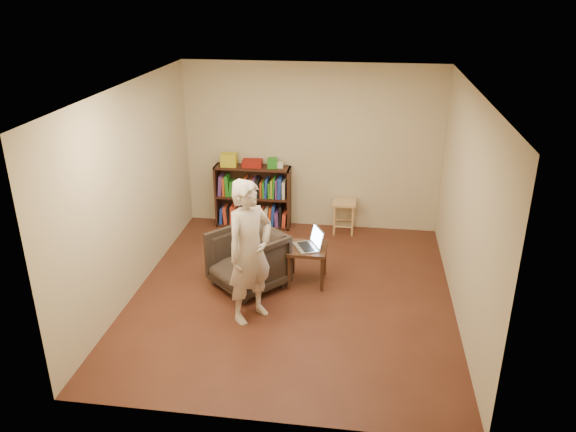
# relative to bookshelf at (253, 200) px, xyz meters

# --- Properties ---
(floor) EXTENTS (4.50, 4.50, 0.00)m
(floor) POSITION_rel_bookshelf_xyz_m (0.91, -2.09, -0.44)
(floor) COLOR #451F16
(floor) RESTS_ON ground
(ceiling) EXTENTS (4.50, 4.50, 0.00)m
(ceiling) POSITION_rel_bookshelf_xyz_m (0.91, -2.09, 2.16)
(ceiling) COLOR white
(ceiling) RESTS_ON wall_back
(wall_back) EXTENTS (4.00, 0.00, 4.00)m
(wall_back) POSITION_rel_bookshelf_xyz_m (0.91, 0.16, 0.86)
(wall_back) COLOR #C5BB95
(wall_back) RESTS_ON floor
(wall_left) EXTENTS (0.00, 4.50, 4.50)m
(wall_left) POSITION_rel_bookshelf_xyz_m (-1.09, -2.09, 0.86)
(wall_left) COLOR #C5BB95
(wall_left) RESTS_ON floor
(wall_right) EXTENTS (0.00, 4.50, 4.50)m
(wall_right) POSITION_rel_bookshelf_xyz_m (2.91, -2.09, 0.86)
(wall_right) COLOR #C5BB95
(wall_right) RESTS_ON floor
(bookshelf) EXTENTS (1.20, 0.30, 1.00)m
(bookshelf) POSITION_rel_bookshelf_xyz_m (0.00, 0.00, 0.00)
(bookshelf) COLOR black
(bookshelf) RESTS_ON floor
(box_yellow) EXTENTS (0.25, 0.19, 0.20)m
(box_yellow) POSITION_rel_bookshelf_xyz_m (-0.37, -0.02, 0.66)
(box_yellow) COLOR gold
(box_yellow) RESTS_ON bookshelf
(red_cloth) EXTENTS (0.32, 0.25, 0.10)m
(red_cloth) POSITION_rel_bookshelf_xyz_m (-0.00, 0.01, 0.61)
(red_cloth) COLOR maroon
(red_cloth) RESTS_ON bookshelf
(box_green) EXTENTS (0.16, 0.16, 0.15)m
(box_green) POSITION_rel_bookshelf_xyz_m (0.32, -0.01, 0.63)
(box_green) COLOR #247B20
(box_green) RESTS_ON bookshelf
(box_white) EXTENTS (0.11, 0.11, 0.08)m
(box_white) POSITION_rel_bookshelf_xyz_m (0.44, 0.01, 0.60)
(box_white) COLOR silver
(box_white) RESTS_ON bookshelf
(stool) EXTENTS (0.36, 0.36, 0.52)m
(stool) POSITION_rel_bookshelf_xyz_m (1.46, -0.06, -0.02)
(stool) COLOR tan
(stool) RESTS_ON floor
(armchair) EXTENTS (1.16, 1.16, 0.76)m
(armchair) POSITION_rel_bookshelf_xyz_m (0.32, -1.96, -0.06)
(armchair) COLOR #302720
(armchair) RESTS_ON floor
(side_table) EXTENTS (0.50, 0.50, 0.51)m
(side_table) POSITION_rel_bookshelf_xyz_m (1.06, -1.74, -0.02)
(side_table) COLOR black
(side_table) RESTS_ON floor
(laptop) EXTENTS (0.43, 0.46, 0.26)m
(laptop) POSITION_rel_bookshelf_xyz_m (1.10, -1.74, 0.13)
(laptop) COLOR #B3B3B8
(laptop) RESTS_ON side_table
(person) EXTENTS (0.71, 0.75, 1.72)m
(person) POSITION_rel_bookshelf_xyz_m (0.50, -2.67, 0.42)
(person) COLOR beige
(person) RESTS_ON floor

